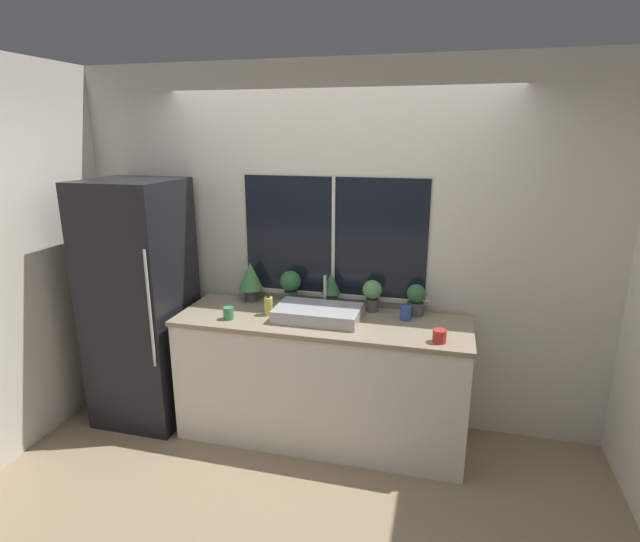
% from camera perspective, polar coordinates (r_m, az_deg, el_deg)
% --- Properties ---
extents(ground_plane, '(14.00, 14.00, 0.00)m').
position_cam_1_polar(ground_plane, '(3.71, -1.14, -20.78)').
color(ground_plane, '#937F60').
extents(wall_back, '(8.00, 0.09, 2.70)m').
position_cam_1_polar(wall_back, '(3.78, 1.67, 2.58)').
color(wall_back, silver).
rests_on(wall_back, ground_plane).
extents(wall_left, '(0.06, 7.00, 2.70)m').
position_cam_1_polar(wall_left, '(5.29, -18.39, 5.51)').
color(wall_left, silver).
rests_on(wall_left, ground_plane).
extents(wall_right, '(0.06, 7.00, 2.70)m').
position_cam_1_polar(wall_right, '(4.62, 29.53, 2.94)').
color(wall_right, silver).
rests_on(wall_right, ground_plane).
extents(counter, '(2.07, 0.67, 0.93)m').
position_cam_1_polar(counter, '(3.73, 0.18, -12.15)').
color(counter, white).
rests_on(counter, ground_plane).
extents(refrigerator, '(0.67, 0.67, 1.87)m').
position_cam_1_polar(refrigerator, '(4.06, -19.80, -3.49)').
color(refrigerator, black).
rests_on(refrigerator, ground_plane).
extents(sink, '(0.59, 0.41, 0.26)m').
position_cam_1_polar(sink, '(3.51, -0.24, -4.83)').
color(sink, '#ADADB2').
rests_on(sink, counter).
extents(potted_plant_far_left, '(0.19, 0.19, 0.31)m').
position_cam_1_polar(potted_plant_far_left, '(3.90, -7.93, -0.79)').
color(potted_plant_far_left, '#4C4C51').
rests_on(potted_plant_far_left, counter).
extents(potted_plant_left, '(0.16, 0.16, 0.26)m').
position_cam_1_polar(potted_plant_left, '(3.80, -3.38, -1.55)').
color(potted_plant_left, '#4C4C51').
rests_on(potted_plant_left, counter).
extents(potted_plant_center, '(0.14, 0.14, 0.27)m').
position_cam_1_polar(potted_plant_center, '(3.71, 1.28, -1.89)').
color(potted_plant_center, '#4C4C51').
rests_on(potted_plant_center, counter).
extents(potted_plant_right, '(0.14, 0.14, 0.23)m').
position_cam_1_polar(potted_plant_right, '(3.67, 5.99, -2.53)').
color(potted_plant_right, '#4C4C51').
rests_on(potted_plant_right, counter).
extents(potted_plant_far_right, '(0.14, 0.14, 0.23)m').
position_cam_1_polar(potted_plant_far_right, '(3.64, 10.92, -3.17)').
color(potted_plant_far_right, '#4C4C51').
rests_on(potted_plant_far_right, counter).
extents(soap_bottle, '(0.06, 0.06, 0.17)m').
position_cam_1_polar(soap_bottle, '(3.60, -5.91, -3.96)').
color(soap_bottle, '#DBD14C').
rests_on(soap_bottle, counter).
extents(mug_red, '(0.09, 0.09, 0.08)m').
position_cam_1_polar(mug_red, '(3.23, 13.50, -7.25)').
color(mug_red, '#B72D28').
rests_on(mug_red, counter).
extents(mug_green, '(0.07, 0.07, 0.09)m').
position_cam_1_polar(mug_green, '(3.57, -10.43, -4.77)').
color(mug_green, '#38844C').
rests_on(mug_green, counter).
extents(mug_blue, '(0.08, 0.08, 0.10)m').
position_cam_1_polar(mug_blue, '(3.55, 9.76, -4.78)').
color(mug_blue, '#3351AD').
rests_on(mug_blue, counter).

